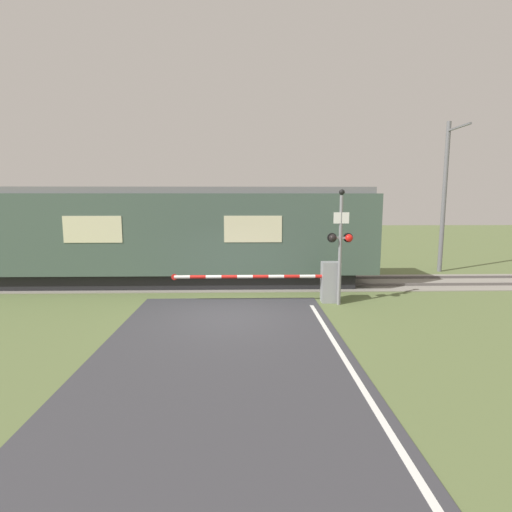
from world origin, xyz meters
The scene contains 6 objects.
ground_plane centered at (0.00, 0.00, 0.00)m, with size 80.00×80.00×0.00m, color #5B6B3D.
track_bed centered at (0.00, 4.49, 0.02)m, with size 36.00×3.20×0.13m.
train centered at (-4.98, 4.49, 1.97)m, with size 20.92×2.99×3.84m.
crossing_barrier centered at (2.93, 1.50, 0.71)m, with size 5.56×0.44×1.35m.
signal_post centered at (3.53, 1.15, 2.11)m, with size 0.82×0.26×3.71m.
catenary_pole centered at (9.69, 6.95, 3.58)m, with size 0.20×1.90×6.87m.
Camera 1 is at (0.52, -11.40, 3.42)m, focal length 28.00 mm.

